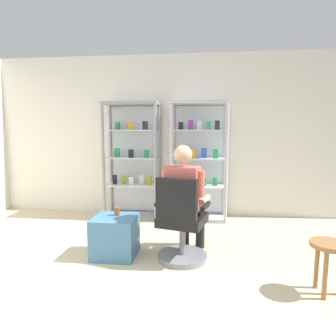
{
  "coord_description": "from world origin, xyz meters",
  "views": [
    {
      "loc": [
        0.61,
        -2.04,
        1.45
      ],
      "look_at": [
        0.2,
        1.43,
        1.0
      ],
      "focal_mm": 31.41,
      "sensor_mm": 36.0,
      "label": 1
    }
  ],
  "objects_px": {
    "display_cabinet_right": "(199,160)",
    "office_chair": "(181,227)",
    "tea_glass": "(117,211)",
    "wooden_stool": "(329,253)",
    "seated_shopkeeper": "(186,196)",
    "storage_crate": "(115,236)",
    "display_cabinet_left": "(133,160)"
  },
  "relations": [
    {
      "from": "office_chair",
      "to": "wooden_stool",
      "type": "height_order",
      "value": "office_chair"
    },
    {
      "from": "office_chair",
      "to": "wooden_stool",
      "type": "distance_m",
      "value": 1.43
    },
    {
      "from": "display_cabinet_right",
      "to": "tea_glass",
      "type": "distance_m",
      "value": 1.87
    },
    {
      "from": "wooden_stool",
      "to": "seated_shopkeeper",
      "type": "bearing_deg",
      "value": 152.69
    },
    {
      "from": "seated_shopkeeper",
      "to": "tea_glass",
      "type": "relative_size",
      "value": 12.44
    },
    {
      "from": "office_chair",
      "to": "display_cabinet_left",
      "type": "bearing_deg",
      "value": 119.04
    },
    {
      "from": "tea_glass",
      "to": "wooden_stool",
      "type": "relative_size",
      "value": 0.22
    },
    {
      "from": "office_chair",
      "to": "tea_glass",
      "type": "xyz_separation_m",
      "value": [
        -0.76,
        0.12,
        0.12
      ]
    },
    {
      "from": "seated_shopkeeper",
      "to": "display_cabinet_left",
      "type": "bearing_deg",
      "value": 122.59
    },
    {
      "from": "display_cabinet_right",
      "to": "tea_glass",
      "type": "height_order",
      "value": "display_cabinet_right"
    },
    {
      "from": "seated_shopkeeper",
      "to": "wooden_stool",
      "type": "bearing_deg",
      "value": -27.31
    },
    {
      "from": "storage_crate",
      "to": "wooden_stool",
      "type": "bearing_deg",
      "value": -15.09
    },
    {
      "from": "tea_glass",
      "to": "wooden_stool",
      "type": "xyz_separation_m",
      "value": [
        2.09,
        -0.63,
        -0.14
      ]
    },
    {
      "from": "display_cabinet_right",
      "to": "office_chair",
      "type": "relative_size",
      "value": 1.98
    },
    {
      "from": "seated_shopkeeper",
      "to": "display_cabinet_right",
      "type": "bearing_deg",
      "value": 85.35
    },
    {
      "from": "display_cabinet_right",
      "to": "seated_shopkeeper",
      "type": "relative_size",
      "value": 1.47
    },
    {
      "from": "office_chair",
      "to": "wooden_stool",
      "type": "relative_size",
      "value": 2.01
    },
    {
      "from": "display_cabinet_left",
      "to": "office_chair",
      "type": "relative_size",
      "value": 1.98
    },
    {
      "from": "tea_glass",
      "to": "office_chair",
      "type": "bearing_deg",
      "value": -9.13
    },
    {
      "from": "seated_shopkeeper",
      "to": "wooden_stool",
      "type": "distance_m",
      "value": 1.5
    },
    {
      "from": "display_cabinet_right",
      "to": "wooden_stool",
      "type": "relative_size",
      "value": 3.98
    },
    {
      "from": "wooden_stool",
      "to": "tea_glass",
      "type": "bearing_deg",
      "value": 163.19
    },
    {
      "from": "seated_shopkeeper",
      "to": "storage_crate",
      "type": "height_order",
      "value": "seated_shopkeeper"
    },
    {
      "from": "display_cabinet_left",
      "to": "storage_crate",
      "type": "relative_size",
      "value": 3.92
    },
    {
      "from": "seated_shopkeeper",
      "to": "storage_crate",
      "type": "bearing_deg",
      "value": -172.81
    },
    {
      "from": "storage_crate",
      "to": "seated_shopkeeper",
      "type": "bearing_deg",
      "value": 7.19
    },
    {
      "from": "storage_crate",
      "to": "tea_glass",
      "type": "xyz_separation_m",
      "value": [
        0.01,
        0.07,
        0.28
      ]
    },
    {
      "from": "wooden_stool",
      "to": "office_chair",
      "type": "bearing_deg",
      "value": 159.09
    },
    {
      "from": "display_cabinet_right",
      "to": "office_chair",
      "type": "xyz_separation_m",
      "value": [
        -0.16,
        -1.68,
        -0.57
      ]
    },
    {
      "from": "storage_crate",
      "to": "wooden_stool",
      "type": "distance_m",
      "value": 2.18
    },
    {
      "from": "display_cabinet_right",
      "to": "storage_crate",
      "type": "relative_size",
      "value": 3.92
    },
    {
      "from": "display_cabinet_right",
      "to": "storage_crate",
      "type": "height_order",
      "value": "display_cabinet_right"
    }
  ]
}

